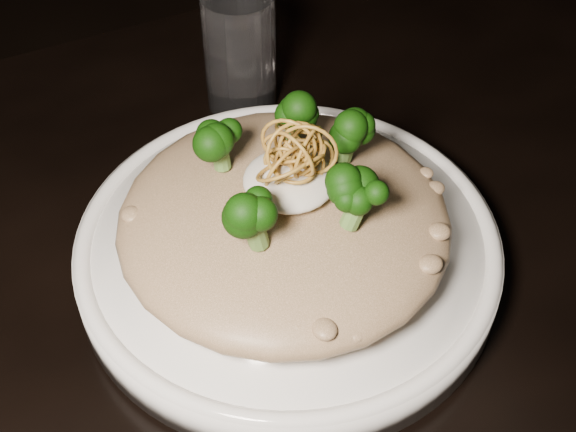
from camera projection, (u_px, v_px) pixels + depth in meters
name	position (u px, v px, depth m)	size (l,w,h in m)	color
table	(229.00, 392.00, 0.63)	(1.10, 0.80, 0.75)	black
plate	(288.00, 252.00, 0.60)	(0.31, 0.31, 0.03)	white
risotto	(284.00, 220.00, 0.56)	(0.24, 0.24, 0.05)	brown
broccoli	(289.00, 159.00, 0.53)	(0.14, 0.14, 0.05)	black
cheese	(289.00, 180.00, 0.54)	(0.06, 0.06, 0.02)	silver
shallots	(291.00, 141.00, 0.52)	(0.07, 0.07, 0.04)	brown
drinking_glass	(240.00, 51.00, 0.71)	(0.06, 0.06, 0.11)	white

